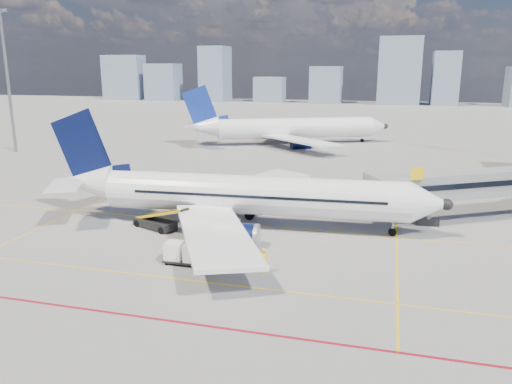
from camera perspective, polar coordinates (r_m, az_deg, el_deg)
ground at (r=42.80m, az=-3.38°, el=-7.02°), size 420.00×420.00×0.00m
apron_markings at (r=39.58m, az=-5.99°, el=-8.87°), size 90.00×35.12×0.01m
jet_bridge at (r=56.99m, az=25.58°, el=0.87°), size 23.55×15.78×6.30m
floodlight_mast_nw at (r=103.25m, az=-26.53°, el=11.60°), size 3.20×0.61×25.45m
distant_skyline at (r=228.02m, az=17.60°, el=12.62°), size 248.87×15.12×31.03m
main_aircraft at (r=48.97m, az=-2.18°, el=-0.33°), size 39.58×34.46×11.55m
second_aircraft at (r=103.64m, az=3.59°, el=7.25°), size 40.75×34.38×12.62m
baggage_tug at (r=40.98m, az=-2.02°, el=-6.96°), size 2.11×1.33×1.42m
cargo_dolly at (r=40.58m, az=-8.21°, el=-6.87°), size 3.26×1.46×1.78m
belt_loader at (r=49.85m, az=-11.35°, el=-3.35°), size 6.70×3.92×2.74m
ramp_worker at (r=38.48m, az=1.01°, el=-7.88°), size 0.75×0.87×2.00m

